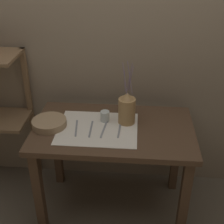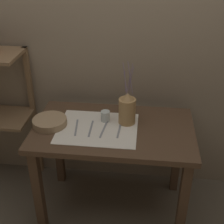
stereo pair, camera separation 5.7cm
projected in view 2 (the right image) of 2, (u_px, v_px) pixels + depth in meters
The scene contains 11 objects.
ground_plane at pixel (113, 206), 2.49m from camera, with size 12.00×12.00×0.00m, color brown.
stone_wall_back at pixel (120, 43), 2.27m from camera, with size 7.00×0.06×2.40m.
wooden_table at pixel (113, 142), 2.18m from camera, with size 1.09×0.65×0.75m.
linen_cloth at pixel (98, 128), 2.11m from camera, with size 0.54×0.43×0.00m.
pitcher_with_flowers at pixel (127, 109), 2.12m from camera, with size 0.12×0.12×0.44m.
wooden_bowl at pixel (50, 122), 2.13m from camera, with size 0.23×0.23×0.05m.
glass_tumbler_near at pixel (105, 116), 2.17m from camera, with size 0.06×0.06×0.07m.
knife_center at pixel (76, 127), 2.11m from camera, with size 0.04×0.20×0.00m.
fork_inner at pixel (91, 129), 2.10m from camera, with size 0.02×0.20×0.00m.
spoon_inner at pixel (106, 125), 2.14m from camera, with size 0.04×0.21×0.02m.
fork_outer at pixel (119, 130), 2.09m from camera, with size 0.02×0.20×0.00m.
Camera 2 is at (0.20, -1.78, 1.89)m, focal length 50.00 mm.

